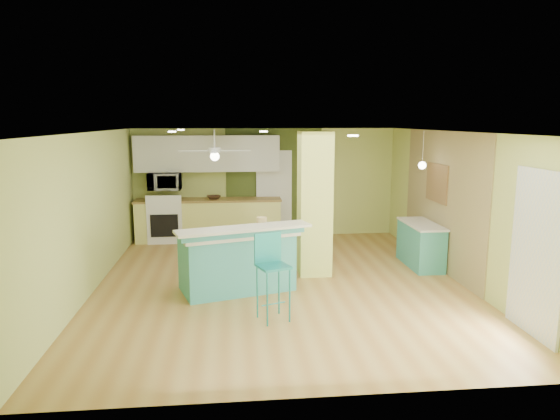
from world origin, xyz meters
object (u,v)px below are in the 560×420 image
(bar_stool, at_px, (271,262))
(canister, at_px, (262,222))
(peninsula, at_px, (237,259))
(fruit_bowl, at_px, (214,197))
(side_counter, at_px, (421,244))

(bar_stool, xyz_separation_m, canister, (-0.03, 1.46, 0.25))
(peninsula, xyz_separation_m, bar_stool, (0.44, -1.22, 0.28))
(bar_stool, distance_m, fruit_bowl, 4.74)
(peninsula, distance_m, bar_stool, 1.32)
(side_counter, distance_m, fruit_bowl, 4.61)
(peninsula, bearing_deg, bar_stool, -86.87)
(side_counter, height_order, canister, canister)
(side_counter, relative_size, canister, 7.25)
(bar_stool, distance_m, side_counter, 3.73)
(peninsula, relative_size, bar_stool, 1.83)
(bar_stool, distance_m, canister, 1.48)
(canister, bearing_deg, bar_stool, -88.83)
(peninsula, bearing_deg, fruit_bowl, 80.77)
(bar_stool, relative_size, fruit_bowl, 3.78)
(side_counter, bearing_deg, canister, -165.86)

